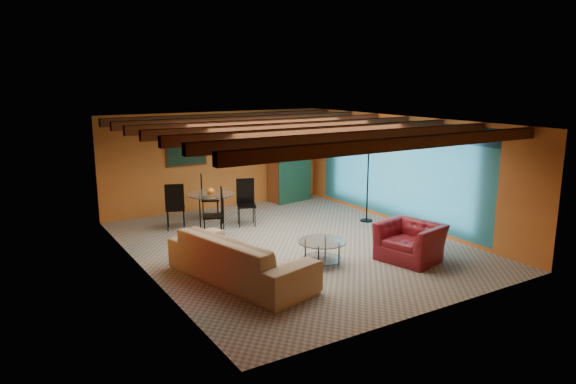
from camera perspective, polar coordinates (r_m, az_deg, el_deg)
room at (r=11.15m, az=0.24°, el=6.01°), size 6.52×8.01×2.71m
sofa at (r=9.50m, az=-5.20°, el=-7.14°), size 1.84×3.13×0.86m
armchair at (r=10.78m, az=13.21°, el=-5.32°), size 1.27×1.38×0.76m
coffee_table at (r=10.33m, az=3.73°, el=-6.59°), size 0.97×0.97×0.48m
dining_table at (r=12.87m, az=-8.39°, el=-1.31°), size 2.90×2.90×1.16m
armoire at (r=15.50m, az=0.18°, el=2.90°), size 1.28×0.78×2.11m
floor_lamp at (r=13.35m, az=8.70°, el=0.92°), size 0.41×0.41×1.96m
ceiling_fan at (r=11.05m, az=0.54°, el=5.95°), size 1.50×1.50×0.44m
painting at (r=14.29m, az=-11.05°, el=4.29°), size 1.05×0.03×0.65m
potted_plant at (r=15.34m, az=0.18°, el=7.75°), size 0.56×0.52×0.52m
vase at (r=12.73m, az=-8.49°, el=1.65°), size 0.22×0.22×0.19m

